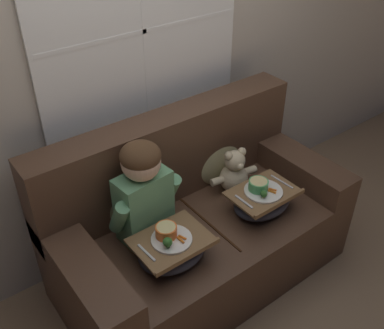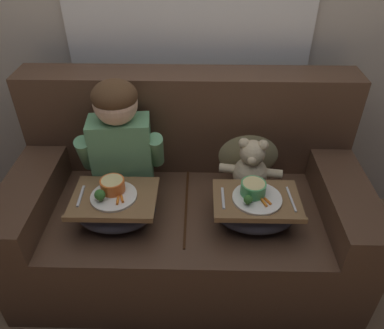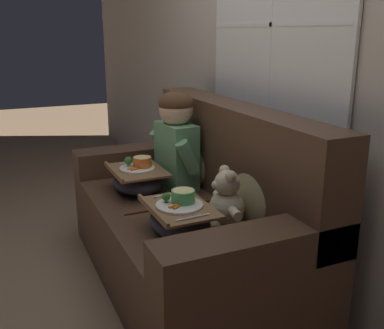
% 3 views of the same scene
% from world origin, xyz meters
% --- Properties ---
extents(ground_plane, '(14.00, 14.00, 0.00)m').
position_xyz_m(ground_plane, '(0.00, 0.00, 0.00)').
color(ground_plane, '#8E7051').
extents(wall_back_with_window, '(8.00, 0.08, 2.60)m').
position_xyz_m(wall_back_with_window, '(0.00, 0.59, 1.31)').
color(wall_back_with_window, '#BCB2A3').
rests_on(wall_back_with_window, ground_plane).
extents(couch, '(1.77, 0.90, 1.03)m').
position_xyz_m(couch, '(0.00, 0.07, 0.36)').
color(couch, '#4C3323').
rests_on(couch, ground_plane).
extents(throw_pillow_behind_child, '(0.37, 0.18, 0.38)m').
position_xyz_m(throw_pillow_behind_child, '(-0.33, 0.26, 0.65)').
color(throw_pillow_behind_child, '#898456').
rests_on(throw_pillow_behind_child, couch).
extents(throw_pillow_behind_teddy, '(0.38, 0.19, 0.40)m').
position_xyz_m(throw_pillow_behind_teddy, '(0.33, 0.26, 0.65)').
color(throw_pillow_behind_teddy, tan).
rests_on(throw_pillow_behind_teddy, couch).
extents(child_figure, '(0.44, 0.23, 0.61)m').
position_xyz_m(child_figure, '(-0.33, 0.10, 0.81)').
color(child_figure, '#66A370').
rests_on(child_figure, couch).
extents(teddy_bear, '(0.33, 0.23, 0.31)m').
position_xyz_m(teddy_bear, '(0.33, 0.10, 0.60)').
color(teddy_bear, beige).
rests_on(teddy_bear, couch).
extents(lap_tray_child, '(0.40, 0.31, 0.22)m').
position_xyz_m(lap_tray_child, '(-0.33, -0.15, 0.56)').
color(lap_tray_child, '#2D2D38').
rests_on(lap_tray_child, child_figure).
extents(lap_tray_teddy, '(0.40, 0.29, 0.22)m').
position_xyz_m(lap_tray_teddy, '(0.33, -0.16, 0.56)').
color(lap_tray_teddy, '#2D2D38').
rests_on(lap_tray_teddy, teddy_bear).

